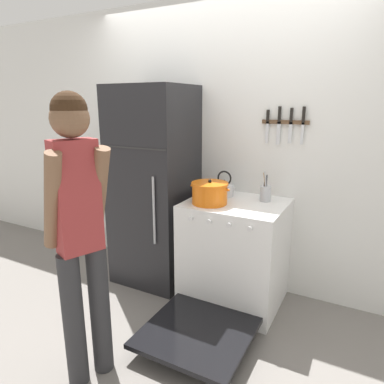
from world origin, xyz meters
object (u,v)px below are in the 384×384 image
object	(u,v)px
refrigerator	(154,187)
person	(79,228)
utensil_jar	(265,193)
stove_range	(233,254)
dutch_oven_pot	(210,193)
tea_kettle	(224,188)

from	to	relation	value
refrigerator	person	distance (m)	1.30
refrigerator	utensil_jar	distance (m)	1.02
stove_range	dutch_oven_pot	xyz separation A→B (m)	(-0.18, -0.10, 0.53)
tea_kettle	person	bearing A→B (deg)	-103.12
refrigerator	dutch_oven_pot	bearing A→B (deg)	-14.52
stove_range	utensil_jar	size ratio (longest dim) A/B	5.45
refrigerator	dutch_oven_pot	size ratio (longest dim) A/B	5.43
stove_range	utensil_jar	world-z (taller)	utensil_jar
refrigerator	person	xyz separation A→B (m)	(0.34, -1.25, 0.08)
tea_kettle	utensil_jar	bearing A→B (deg)	0.85
refrigerator	tea_kettle	world-z (taller)	refrigerator
tea_kettle	person	xyz separation A→B (m)	(-0.32, -1.35, 0.03)
stove_range	tea_kettle	distance (m)	0.56
refrigerator	utensil_jar	xyz separation A→B (m)	(1.02, 0.11, 0.05)
tea_kettle	person	world-z (taller)	person
utensil_jar	person	size ratio (longest dim) A/B	0.15
dutch_oven_pot	person	world-z (taller)	person
utensil_jar	person	bearing A→B (deg)	-116.41
stove_range	person	bearing A→B (deg)	-112.05
tea_kettle	utensil_jar	xyz separation A→B (m)	(0.36, 0.01, 0.00)
tea_kettle	dutch_oven_pot	bearing A→B (deg)	-92.93
refrigerator	person	world-z (taller)	refrigerator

